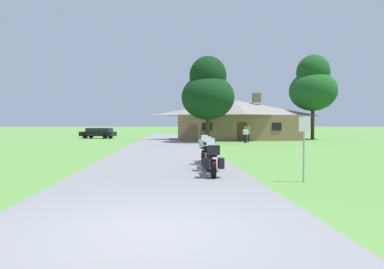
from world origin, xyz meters
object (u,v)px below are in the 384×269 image
parked_black_suv_far_left (98,133)px  motorcycle_silver_nearest_to_camera (213,160)px  metal_signpost_roadside (304,141)px  bystander_tan_shirt_beside_signpost (249,133)px  motorcycle_orange_farthest_in_row (204,151)px  bystander_white_shirt_near_lodge (245,134)px  motorcycle_black_second_in_row (208,155)px  tree_by_lodge_front (208,91)px  tree_right_of_lodge (313,86)px

parked_black_suv_far_left → motorcycle_silver_nearest_to_camera: bearing=-147.4°
metal_signpost_roadside → parked_black_suv_far_left: (-13.86, 35.38, -0.57)m
bystander_tan_shirt_beside_signpost → metal_signpost_roadside: bearing=0.5°
bystander_tan_shirt_beside_signpost → parked_black_suv_far_left: (-17.98, 10.51, -0.17)m
motorcycle_orange_farthest_in_row → parked_black_suv_far_left: bearing=118.4°
bystander_white_shirt_near_lodge → bystander_tan_shirt_beside_signpost: 1.88m
motorcycle_black_second_in_row → tree_by_lodge_front: (2.38, 20.73, 4.70)m
motorcycle_silver_nearest_to_camera → motorcycle_black_second_in_row: size_ratio=1.00×
motorcycle_silver_nearest_to_camera → parked_black_suv_far_left: bearing=111.0°
motorcycle_black_second_in_row → tree_right_of_lodge: bearing=64.9°
bystander_tan_shirt_beside_signpost → motorcycle_silver_nearest_to_camera: bearing=-6.5°
tree_right_of_lodge → parked_black_suv_far_left: tree_right_of_lodge is taller
bystander_white_shirt_near_lodge → motorcycle_black_second_in_row: bearing=-102.3°
metal_signpost_roadside → bystander_tan_shirt_beside_signpost: bearing=80.6°
motorcycle_orange_farthest_in_row → motorcycle_black_second_in_row: bearing=-82.9°
tree_right_of_lodge → parked_black_suv_far_left: size_ratio=2.17×
motorcycle_black_second_in_row → motorcycle_silver_nearest_to_camera: bearing=-86.5°
bystander_tan_shirt_beside_signpost → tree_right_of_lodge: 12.89m
motorcycle_silver_nearest_to_camera → bystander_white_shirt_near_lodge: size_ratio=1.24×
bystander_white_shirt_near_lodge → tree_by_lodge_front: bearing=173.2°
bystander_tan_shirt_beside_signpost → tree_right_of_lodge: tree_right_of_lodge is taller
bystander_white_shirt_near_lodge → metal_signpost_roadside: metal_signpost_roadside is taller
motorcycle_black_second_in_row → tree_by_lodge_front: size_ratio=0.23×
motorcycle_black_second_in_row → bystander_tan_shirt_beside_signpost: (6.89, 21.69, 0.33)m
bystander_white_shirt_near_lodge → parked_black_suv_far_left: bystander_white_shirt_near_lodge is taller
motorcycle_silver_nearest_to_camera → bystander_tan_shirt_beside_signpost: bearing=76.8°
motorcycle_orange_farthest_in_row → parked_black_suv_far_left: size_ratio=0.42×
bystander_white_shirt_near_lodge → metal_signpost_roadside: 23.40m
motorcycle_silver_nearest_to_camera → parked_black_suv_far_left: (-11.01, 34.21, 0.17)m
motorcycle_silver_nearest_to_camera → bystander_tan_shirt_beside_signpost: size_ratio=1.24×
bystander_white_shirt_near_lodge → metal_signpost_roadside: bearing=-93.5°
metal_signpost_roadside → tree_by_lodge_front: tree_by_lodge_front is taller
motorcycle_silver_nearest_to_camera → motorcycle_black_second_in_row: same height
motorcycle_black_second_in_row → bystander_white_shirt_near_lodge: bystander_white_shirt_near_lodge is taller
tree_right_of_lodge → motorcycle_orange_farthest_in_row: bearing=-122.6°
metal_signpost_roadside → tree_by_lodge_front: bearing=90.9°
motorcycle_black_second_in_row → metal_signpost_roadside: size_ratio=0.97×
motorcycle_black_second_in_row → parked_black_suv_far_left: 34.05m
bystander_tan_shirt_beside_signpost → tree_by_lodge_front: size_ratio=0.19×
bystander_white_shirt_near_lodge → bystander_tan_shirt_beside_signpost: same height
motorcycle_silver_nearest_to_camera → tree_by_lodge_front: tree_by_lodge_front is taller
motorcycle_orange_farthest_in_row → parked_black_suv_far_left: 32.15m
motorcycle_black_second_in_row → bystander_white_shirt_near_lodge: 20.89m
motorcycle_silver_nearest_to_camera → parked_black_suv_far_left: parked_black_suv_far_left is taller
metal_signpost_roadside → parked_black_suv_far_left: metal_signpost_roadside is taller
motorcycle_black_second_in_row → bystander_tan_shirt_beside_signpost: bearing=78.0°
bystander_white_shirt_near_lodge → tree_by_lodge_front: size_ratio=0.19×
motorcycle_silver_nearest_to_camera → bystander_white_shirt_near_lodge: (6.21, 21.97, 0.34)m
motorcycle_silver_nearest_to_camera → metal_signpost_roadside: bearing=-19.3°
motorcycle_silver_nearest_to_camera → motorcycle_orange_farthest_in_row: same height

